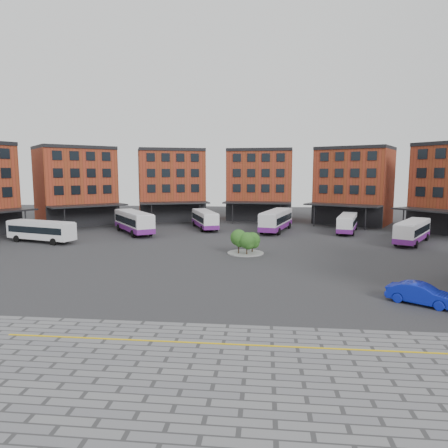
# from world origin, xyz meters

# --- Properties ---
(ground) EXTENTS (160.00, 160.00, 0.00)m
(ground) POSITION_xyz_m (0.00, 0.00, 0.00)
(ground) COLOR #28282B
(ground) RESTS_ON ground
(paving_zone) EXTENTS (50.00, 22.00, 0.02)m
(paving_zone) POSITION_xyz_m (2.00, -22.00, 0.01)
(paving_zone) COLOR slate
(paving_zone) RESTS_ON ground
(yellow_line) EXTENTS (26.00, 0.15, 0.02)m
(yellow_line) POSITION_xyz_m (2.00, -14.00, 0.03)
(yellow_line) COLOR gold
(yellow_line) RESTS_ON paving_zone
(main_building) EXTENTS (94.14, 42.48, 14.60)m
(main_building) POSITION_xyz_m (-4.77, 38.25, 7.23)
(main_building) COLOR maroon
(main_building) RESTS_ON ground
(tree_island) EXTENTS (4.40, 4.40, 3.02)m
(tree_island) POSITION_xyz_m (2.08, 11.63, 1.58)
(tree_island) COLOR gray
(tree_island) RESTS_ON ground
(bus_a) EXTENTS (10.88, 5.36, 3.01)m
(bus_a) POSITION_xyz_m (-26.99, 16.94, 1.78)
(bus_a) COLOR silver
(bus_a) RESTS_ON ground
(bus_b) EXTENTS (9.62, 11.91, 3.54)m
(bus_b) POSITION_xyz_m (-16.76, 26.39, 1.92)
(bus_b) COLOR silver
(bus_b) RESTS_ON ground
(bus_c) EXTENTS (6.31, 11.35, 3.14)m
(bus_c) POSITION_xyz_m (-6.15, 32.84, 1.70)
(bus_c) COLOR silver
(bus_c) RESTS_ON ground
(bus_d) EXTENTS (5.99, 12.76, 3.51)m
(bus_d) POSITION_xyz_m (6.20, 31.07, 1.90)
(bus_d) COLOR silver
(bus_d) RESTS_ON ground
(bus_e) EXTENTS (5.24, 10.79, 2.97)m
(bus_e) POSITION_xyz_m (17.74, 30.81, 1.61)
(bus_e) COLOR silver
(bus_e) RESTS_ON ground
(bus_f) EXTENTS (7.93, 10.87, 3.14)m
(bus_f) POSITION_xyz_m (24.66, 21.43, 1.70)
(bus_f) COLOR silver
(bus_f) RESTS_ON ground
(blue_car) EXTENTS (4.92, 4.03, 1.58)m
(blue_car) POSITION_xyz_m (15.90, -5.52, 0.79)
(blue_car) COLOR #0D1EB3
(blue_car) RESTS_ON ground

